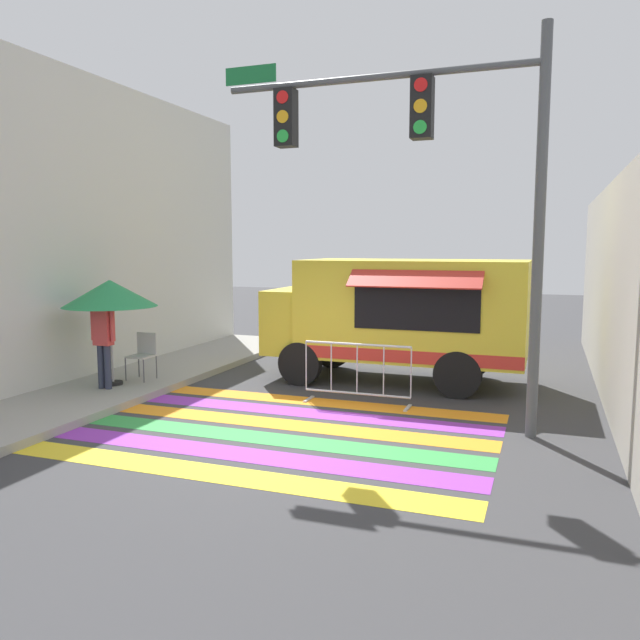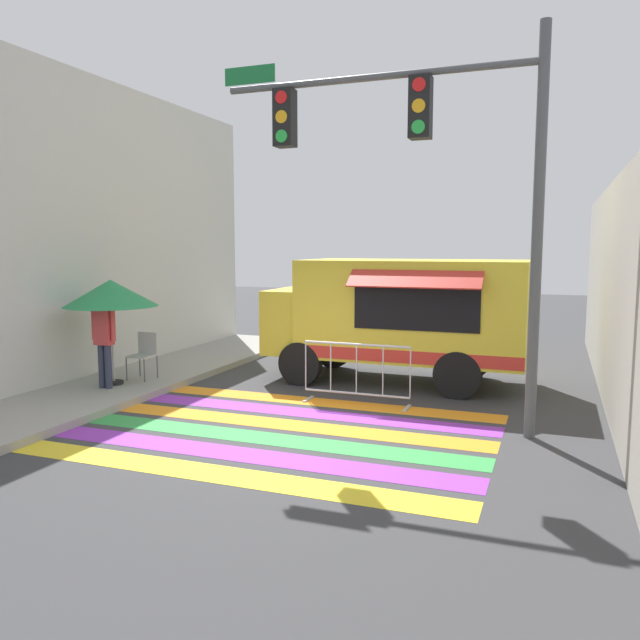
% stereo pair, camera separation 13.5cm
% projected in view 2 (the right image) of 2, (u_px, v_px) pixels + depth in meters
% --- Properties ---
extents(ground_plane, '(60.00, 60.00, 0.00)m').
position_uv_depth(ground_plane, '(287.00, 427.00, 9.74)').
color(ground_plane, '#38383A').
extents(sidewalk_left, '(4.40, 16.00, 0.14)m').
position_uv_depth(sidewalk_left, '(27.00, 395.00, 11.58)').
color(sidewalk_left, '#99968E').
rests_on(sidewalk_left, ground_plane).
extents(building_left_facade, '(0.25, 16.00, 6.32)m').
position_uv_depth(building_left_facade, '(15.00, 227.00, 11.24)').
color(building_left_facade, silver).
rests_on(building_left_facade, ground_plane).
extents(concrete_wall_right, '(0.20, 16.00, 3.97)m').
position_uv_depth(concrete_wall_right, '(617.00, 295.00, 10.59)').
color(concrete_wall_right, '#A39E93').
rests_on(concrete_wall_right, ground_plane).
extents(crosswalk_painted, '(6.40, 4.36, 0.01)m').
position_uv_depth(crosswalk_painted, '(280.00, 431.00, 9.50)').
color(crosswalk_painted, yellow).
rests_on(crosswalk_painted, ground_plane).
extents(food_truck, '(5.25, 2.64, 2.54)m').
position_uv_depth(food_truck, '(394.00, 312.00, 12.86)').
color(food_truck, yellow).
rests_on(food_truck, ground_plane).
extents(traffic_signal_pole, '(5.07, 0.29, 5.91)m').
position_uv_depth(traffic_signal_pole, '(423.00, 153.00, 9.31)').
color(traffic_signal_pole, '#515456').
rests_on(traffic_signal_pole, ground_plane).
extents(patio_umbrella, '(1.78, 1.78, 2.04)m').
position_uv_depth(patio_umbrella, '(111.00, 293.00, 11.95)').
color(patio_umbrella, black).
rests_on(patio_umbrella, sidewalk_left).
extents(folding_chair, '(0.45, 0.45, 0.93)m').
position_uv_depth(folding_chair, '(144.00, 351.00, 12.63)').
color(folding_chair, '#4C4C51').
rests_on(folding_chair, sidewalk_left).
extents(vendor_person, '(0.53, 0.23, 1.77)m').
position_uv_depth(vendor_person, '(104.00, 335.00, 11.70)').
color(vendor_person, '#2D3347').
rests_on(vendor_person, sidewalk_left).
extents(barricade_front, '(1.97, 0.44, 1.11)m').
position_uv_depth(barricade_front, '(356.00, 374.00, 11.07)').
color(barricade_front, '#B7BABF').
rests_on(barricade_front, ground_plane).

